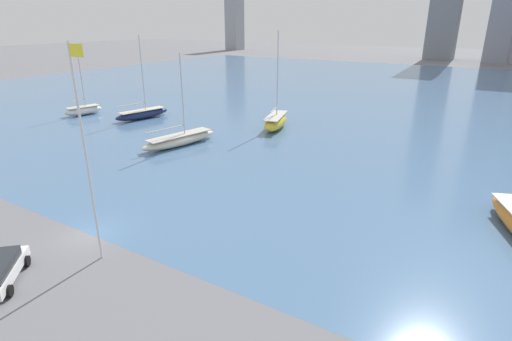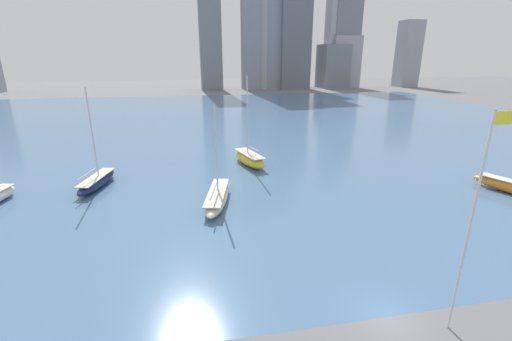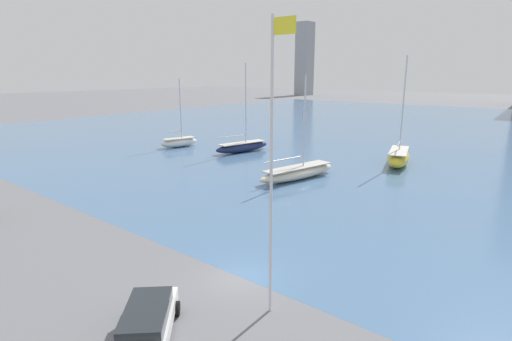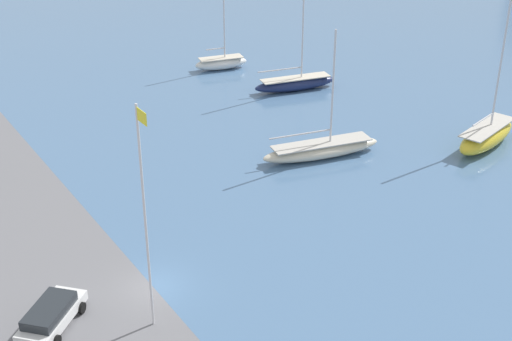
{
  "view_description": "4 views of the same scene",
  "coord_description": "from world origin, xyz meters",
  "px_view_note": "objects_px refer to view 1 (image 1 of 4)",
  "views": [
    {
      "loc": [
        24.09,
        -15.79,
        14.87
      ],
      "look_at": [
        6.89,
        12.38,
        2.46
      ],
      "focal_mm": 28.0,
      "sensor_mm": 36.0,
      "label": 1
    },
    {
      "loc": [
        -11.96,
        -16.46,
        16.36
      ],
      "look_at": [
        -5.68,
        16.61,
        5.13
      ],
      "focal_mm": 24.0,
      "sensor_mm": 36.0,
      "label": 2
    },
    {
      "loc": [
        13.79,
        -15.73,
        11.45
      ],
      "look_at": [
        -6.88,
        9.98,
        3.41
      ],
      "focal_mm": 28.0,
      "sensor_mm": 36.0,
      "label": 3
    },
    {
      "loc": [
        34.73,
        -14.71,
        26.81
      ],
      "look_at": [
        -0.98,
        8.4,
        5.61
      ],
      "focal_mm": 50.0,
      "sensor_mm": 36.0,
      "label": 4
    }
  ],
  "objects_px": {
    "sailboat_navy": "(142,114)",
    "sailboat_white": "(83,110)",
    "sailboat_cream": "(180,139)",
    "sailboat_yellow": "(276,121)",
    "flag_pole": "(86,152)"
  },
  "relations": [
    {
      "from": "sailboat_white",
      "to": "sailboat_yellow",
      "type": "relative_size",
      "value": 0.78
    },
    {
      "from": "sailboat_cream",
      "to": "sailboat_white",
      "type": "height_order",
      "value": "sailboat_cream"
    },
    {
      "from": "sailboat_navy",
      "to": "sailboat_white",
      "type": "bearing_deg",
      "value": -151.15
    },
    {
      "from": "sailboat_white",
      "to": "sailboat_yellow",
      "type": "xyz_separation_m",
      "value": [
        31.96,
        8.93,
        0.23
      ]
    },
    {
      "from": "sailboat_cream",
      "to": "sailboat_white",
      "type": "relative_size",
      "value": 1.06
    },
    {
      "from": "sailboat_yellow",
      "to": "sailboat_navy",
      "type": "bearing_deg",
      "value": 179.48
    },
    {
      "from": "sailboat_white",
      "to": "sailboat_navy",
      "type": "bearing_deg",
      "value": 29.03
    },
    {
      "from": "flag_pole",
      "to": "sailboat_yellow",
      "type": "relative_size",
      "value": 1.02
    },
    {
      "from": "sailboat_navy",
      "to": "sailboat_cream",
      "type": "bearing_deg",
      "value": -15.71
    },
    {
      "from": "sailboat_cream",
      "to": "flag_pole",
      "type": "bearing_deg",
      "value": -47.93
    },
    {
      "from": "sailboat_cream",
      "to": "sailboat_navy",
      "type": "bearing_deg",
      "value": 163.94
    },
    {
      "from": "sailboat_navy",
      "to": "sailboat_yellow",
      "type": "height_order",
      "value": "sailboat_yellow"
    },
    {
      "from": "sailboat_white",
      "to": "sailboat_cream",
      "type": "bearing_deg",
      "value": 1.7
    },
    {
      "from": "flag_pole",
      "to": "sailboat_cream",
      "type": "relative_size",
      "value": 1.22
    },
    {
      "from": "sailboat_navy",
      "to": "sailboat_white",
      "type": "relative_size",
      "value": 1.2
    }
  ]
}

